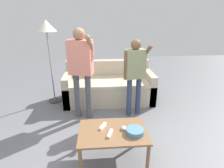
% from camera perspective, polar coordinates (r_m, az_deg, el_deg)
% --- Properties ---
extents(ground_plane, '(12.00, 12.00, 0.00)m').
position_cam_1_polar(ground_plane, '(2.81, 3.26, -18.69)').
color(ground_plane, slate).
extents(couch, '(1.89, 0.89, 0.83)m').
position_cam_1_polar(couch, '(4.03, -0.99, -0.86)').
color(couch, '#B7A88E').
rests_on(couch, ground).
extents(coffee_table, '(0.85, 0.59, 0.44)m').
position_cam_1_polar(coffee_table, '(2.37, 0.26, -15.68)').
color(coffee_table, brown).
rests_on(coffee_table, ground).
extents(snack_bowl, '(0.22, 0.22, 0.06)m').
position_cam_1_polar(snack_bowl, '(2.30, 7.26, -14.53)').
color(snack_bowl, teal).
rests_on(snack_bowl, coffee_table).
extents(game_remote_nunchuk, '(0.06, 0.09, 0.05)m').
position_cam_1_polar(game_remote_nunchuk, '(2.35, 3.70, -13.59)').
color(game_remote_nunchuk, white).
rests_on(game_remote_nunchuk, coffee_table).
extents(floor_lamp, '(0.39, 0.39, 1.72)m').
position_cam_1_polar(floor_lamp, '(3.87, -19.96, 15.50)').
color(floor_lamp, '#2D2D33').
rests_on(floor_lamp, ground).
extents(player_left, '(0.46, 0.43, 1.61)m').
position_cam_1_polar(player_left, '(3.12, -9.79, 6.13)').
color(player_left, '#47474C').
rests_on(player_left, ground).
extents(player_right, '(0.45, 0.29, 1.42)m').
position_cam_1_polar(player_right, '(3.22, 7.23, 4.48)').
color(player_right, '#2D3856').
rests_on(player_right, ground).
extents(game_remote_wand_near, '(0.10, 0.15, 0.03)m').
position_cam_1_polar(game_remote_wand_near, '(2.40, -2.92, -13.12)').
color(game_remote_wand_near, white).
rests_on(game_remote_wand_near, coffee_table).
extents(game_remote_wand_far, '(0.09, 0.16, 0.03)m').
position_cam_1_polar(game_remote_wand_far, '(2.27, -0.64, -15.32)').
color(game_remote_wand_far, white).
rests_on(game_remote_wand_far, coffee_table).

